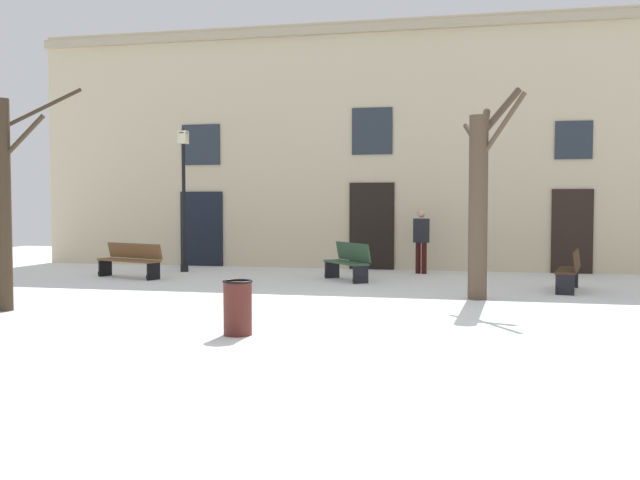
{
  "coord_description": "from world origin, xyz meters",
  "views": [
    {
      "loc": [
        3.1,
        -11.79,
        1.94
      ],
      "look_at": [
        0.0,
        1.8,
        1.21
      ],
      "focal_mm": 41.22,
      "sensor_mm": 36.0,
      "label": 1
    }
  ],
  "objects": [
    {
      "name": "ground_plane",
      "position": [
        0.0,
        0.0,
        0.0
      ],
      "size": [
        33.25,
        33.25,
        0.0
      ],
      "primitive_type": "plane",
      "color": "white"
    },
    {
      "name": "building_facade",
      "position": [
        -0.01,
        9.18,
        3.59
      ],
      "size": [
        20.78,
        0.6,
        7.07
      ],
      "color": "beige",
      "rests_on": "ground"
    },
    {
      "name": "tree_left_of_center",
      "position": [
        -5.24,
        -0.4,
        2.04
      ],
      "size": [
        1.32,
        2.3,
        4.33
      ],
      "color": "#382B1E",
      "rests_on": "ground"
    },
    {
      "name": "tree_foreground",
      "position": [
        2.95,
        3.07,
        2.04
      ],
      "size": [
        1.24,
        1.54,
        4.23
      ],
      "color": "#4C3D2D",
      "rests_on": "ground"
    },
    {
      "name": "streetlamp",
      "position": [
        -5.06,
        7.1,
        2.41
      ],
      "size": [
        0.3,
        0.3,
        3.95
      ],
      "color": "black",
      "rests_on": "ground"
    },
    {
      "name": "litter_bin",
      "position": [
        -0.42,
        -1.75,
        0.4
      ],
      "size": [
        0.44,
        0.44,
        0.8
      ],
      "color": "#4C1E19",
      "rests_on": "ground"
    },
    {
      "name": "bench_back_to_back_left",
      "position": [
        -5.75,
        5.29,
        0.46
      ],
      "size": [
        1.95,
        1.11,
        0.88
      ],
      "rotation": [
        0.0,
        0.0,
        5.93
      ],
      "color": "brown",
      "rests_on": "ground"
    },
    {
      "name": "bench_by_litter_bin",
      "position": [
        -0.22,
        5.85,
        0.47
      ],
      "size": [
        1.36,
        1.48,
        0.93
      ],
      "rotation": [
        0.0,
        0.0,
        5.42
      ],
      "color": "#2D4C33",
      "rests_on": "ground"
    },
    {
      "name": "bench_near_center_tree",
      "position": [
        4.86,
        4.81,
        0.46
      ],
      "size": [
        0.7,
        1.64,
        0.89
      ],
      "rotation": [
        0.0,
        0.0,
        4.55
      ],
      "color": "#3D2819",
      "rests_on": "ground"
    },
    {
      "name": "person_strolling",
      "position": [
        1.38,
        8.0,
        0.97
      ],
      "size": [
        0.44,
        0.35,
        1.75
      ],
      "rotation": [
        0.0,
        0.0,
        2.75
      ],
      "color": "#350F0F",
      "rests_on": "ground"
    }
  ]
}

